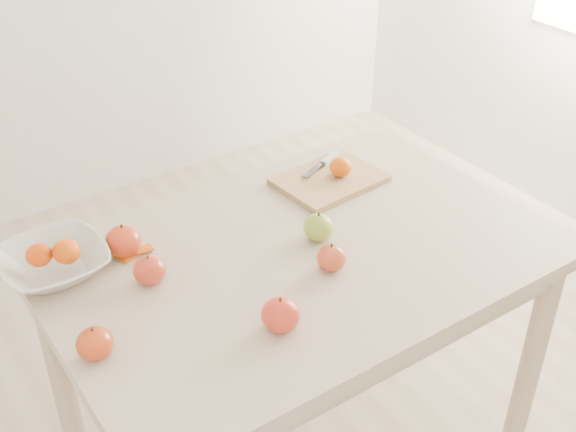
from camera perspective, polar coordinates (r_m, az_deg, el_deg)
table at (r=1.80m, az=0.91°, el=-5.24°), size 1.20×0.80×0.75m
cutting_board at (r=2.00m, az=3.28°, el=2.87°), size 0.30×0.23×0.02m
board_tangerine at (r=1.99m, az=4.18°, el=3.89°), size 0.06×0.06×0.05m
fruit_bowl at (r=1.73m, az=-18.04°, el=-3.57°), size 0.24×0.24×0.06m
bowl_tangerine_near at (r=1.71m, az=-19.09°, el=-2.91°), size 0.06×0.06×0.05m
bowl_tangerine_far at (r=1.70m, az=-17.11°, el=-2.68°), size 0.06×0.06×0.06m
orange_peel_a at (r=1.76m, az=-12.56°, el=-2.98°), size 0.07×0.07×0.01m
orange_peel_b at (r=1.77m, az=-11.37°, el=-2.66°), size 0.05×0.04×0.01m
paring_knife at (r=2.07m, az=3.15°, el=4.43°), size 0.16×0.08×0.01m
apple_green at (r=1.76m, az=2.42°, el=-0.88°), size 0.07×0.07×0.07m
apple_red_c at (r=1.49m, az=-0.60°, el=-7.81°), size 0.08×0.08×0.07m
apple_red_e at (r=1.66m, az=3.43°, el=-3.32°), size 0.07×0.07×0.06m
apple_red_a at (r=1.74m, az=-12.86°, el=-1.94°), size 0.09×0.09×0.08m
apple_red_d at (r=1.48m, az=-15.02°, el=-9.70°), size 0.07×0.07×0.07m
apple_red_b at (r=1.65m, az=-10.89°, el=-4.23°), size 0.07×0.07×0.07m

